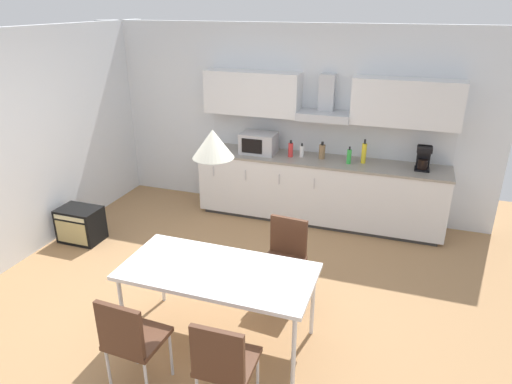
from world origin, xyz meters
TOP-DOWN VIEW (x-y plane):
  - ground_plane at (0.00, 0.00)m, footprint 7.27×7.54m
  - wall_back at (0.00, 2.56)m, footprint 5.82×0.10m
  - kitchen_counter at (0.64, 2.21)m, footprint 3.33×0.64m
  - backsplash_tile at (0.64, 2.50)m, footprint 3.31×0.02m
  - upper_wall_cabinets at (0.64, 2.34)m, footprint 3.31×0.40m
  - microwave at (-0.22, 2.21)m, footprint 0.48×0.35m
  - coffee_maker at (1.92, 2.23)m, footprint 0.18×0.19m
  - bottle_green at (1.02, 2.16)m, footprint 0.06×0.06m
  - bottle_yellow at (1.20, 2.24)m, footprint 0.06×0.06m
  - bottle_red at (0.24, 2.18)m, footprint 0.07×0.07m
  - bottle_white at (0.38, 2.23)m, footprint 0.06×0.06m
  - bottle_brown at (0.65, 2.24)m, footprint 0.08×0.08m
  - dining_table at (0.32, -0.49)m, footprint 1.65×0.79m
  - chair_far_right at (0.70, 0.29)m, footprint 0.43×0.43m
  - chair_near_left at (-0.05, -1.27)m, footprint 0.42×0.42m
  - chair_near_right at (0.70, -1.27)m, footprint 0.41×0.41m
  - guitar_amp at (-2.07, 0.64)m, footprint 0.52×0.37m
  - pendant_lamp at (0.32, -0.49)m, footprint 0.32×0.32m

SIDE VIEW (x-z plane):
  - ground_plane at x=0.00m, z-range -0.02..0.00m
  - guitar_amp at x=-2.07m, z-range 0.00..0.44m
  - kitchen_counter at x=0.64m, z-range 0.00..0.89m
  - chair_far_right at x=0.70m, z-range 0.10..0.97m
  - chair_near_left at x=-0.05m, z-range 0.10..0.97m
  - chair_near_right at x=0.70m, z-range 0.10..0.97m
  - dining_table at x=0.32m, z-range 0.32..1.04m
  - bottle_white at x=0.38m, z-range 0.88..1.06m
  - bottle_green at x=1.02m, z-range 0.87..1.10m
  - bottle_red at x=0.24m, z-range 0.87..1.10m
  - bottle_brown at x=0.65m, z-range 0.87..1.10m
  - bottle_yellow at x=1.20m, z-range 0.87..1.18m
  - microwave at x=-0.22m, z-range 0.89..1.17m
  - coffee_maker at x=1.92m, z-range 0.89..1.19m
  - backsplash_tile at x=0.64m, z-range 0.89..1.34m
  - wall_back at x=0.00m, z-range 0.00..2.58m
  - upper_wall_cabinets at x=0.64m, z-range 1.39..1.96m
  - pendant_lamp at x=0.32m, z-range 1.72..1.94m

